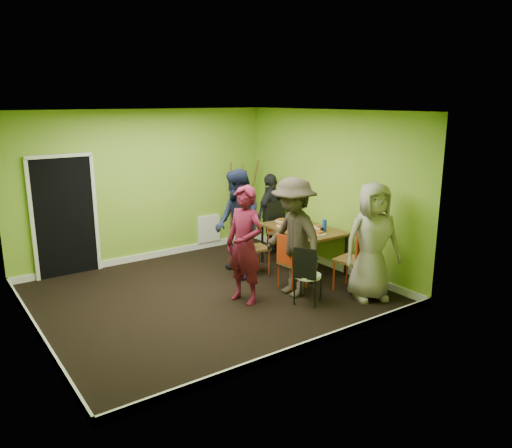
{
  "coord_description": "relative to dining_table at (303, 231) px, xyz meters",
  "views": [
    {
      "loc": [
        -3.56,
        -6.39,
        2.97
      ],
      "look_at": [
        0.92,
        0.0,
        1.01
      ],
      "focal_mm": 35.0,
      "sensor_mm": 36.0,
      "label": 1
    }
  ],
  "objects": [
    {
      "name": "ground",
      "position": [
        -2.02,
        -0.13,
        -0.7
      ],
      "size": [
        5.0,
        5.0,
        0.0
      ],
      "primitive_type": "plane",
      "color": "black",
      "rests_on": "ground"
    },
    {
      "name": "room_walls",
      "position": [
        -2.05,
        -0.08,
        0.29
      ],
      "size": [
        5.04,
        4.54,
        2.82
      ],
      "color": "#7BB02D",
      "rests_on": "ground"
    },
    {
      "name": "dining_table",
      "position": [
        0.0,
        0.0,
        0.0
      ],
      "size": [
        0.9,
        1.5,
        0.75
      ],
      "color": "black",
      "rests_on": "ground"
    },
    {
      "name": "chair_left_far",
      "position": [
        -0.93,
        0.27,
        -0.14
      ],
      "size": [
        0.46,
        0.45,
        0.99
      ],
      "rotation": [
        0.0,
        0.0,
        -1.69
      ],
      "color": "#E24015",
      "rests_on": "ground"
    },
    {
      "name": "chair_left_near",
      "position": [
        -0.82,
        -0.64,
        -0.19
      ],
      "size": [
        0.41,
        0.41,
        0.9
      ],
      "rotation": [
        0.0,
        0.0,
        -1.47
      ],
      "color": "#E24015",
      "rests_on": "ground"
    },
    {
      "name": "chair_back_end",
      "position": [
        0.12,
        0.94,
        0.05
      ],
      "size": [
        0.46,
        0.53,
        1.05
      ],
      "rotation": [
        0.0,
        0.0,
        3.21
      ],
      "color": "#E24015",
      "rests_on": "ground"
    },
    {
      "name": "chair_front_end",
      "position": [
        -0.04,
        -1.34,
        -0.09
      ],
      "size": [
        0.53,
        0.53,
        1.08
      ],
      "rotation": [
        0.0,
        0.0,
        0.21
      ],
      "color": "#E24015",
      "rests_on": "ground"
    },
    {
      "name": "chair_bentwood",
      "position": [
        -1.0,
        -1.28,
        -0.2
      ],
      "size": [
        0.48,
        0.48,
        0.9
      ],
      "rotation": [
        0.0,
        0.0,
        -1.01
      ],
      "color": "black",
      "rests_on": "ground"
    },
    {
      "name": "easel",
      "position": [
        -0.03,
        1.89,
        0.18
      ],
      "size": [
        0.71,
        0.67,
        1.77
      ],
      "color": "brown",
      "rests_on": "ground"
    },
    {
      "name": "plate_near_left",
      "position": [
        -0.21,
        0.32,
        0.06
      ],
      "size": [
        0.21,
        0.21,
        0.01
      ],
      "primitive_type": "cylinder",
      "color": "white",
      "rests_on": "dining_table"
    },
    {
      "name": "plate_near_right",
      "position": [
        -0.31,
        -0.41,
        0.06
      ],
      "size": [
        0.27,
        0.27,
        0.01
      ],
      "primitive_type": "cylinder",
      "color": "white",
      "rests_on": "dining_table"
    },
    {
      "name": "plate_far_back",
      "position": [
        -0.0,
        0.62,
        0.06
      ],
      "size": [
        0.24,
        0.24,
        0.01
      ],
      "primitive_type": "cylinder",
      "color": "white",
      "rests_on": "dining_table"
    },
    {
      "name": "plate_far_front",
      "position": [
        -0.04,
        -0.48,
        0.06
      ],
      "size": [
        0.21,
        0.21,
        0.01
      ],
      "primitive_type": "cylinder",
      "color": "white",
      "rests_on": "dining_table"
    },
    {
      "name": "plate_wall_back",
      "position": [
        0.22,
        0.2,
        0.06
      ],
      "size": [
        0.23,
        0.23,
        0.01
      ],
      "primitive_type": "cylinder",
      "color": "white",
      "rests_on": "dining_table"
    },
    {
      "name": "plate_wall_front",
      "position": [
        0.25,
        -0.15,
        0.06
      ],
      "size": [
        0.26,
        0.26,
        0.01
      ],
      "primitive_type": "cylinder",
      "color": "white",
      "rests_on": "dining_table"
    },
    {
      "name": "thermos",
      "position": [
        -0.1,
        0.03,
        0.15
      ],
      "size": [
        0.07,
        0.07,
        0.2
      ],
      "primitive_type": "cylinder",
      "color": "white",
      "rests_on": "dining_table"
    },
    {
      "name": "blue_bottle",
      "position": [
        0.15,
        -0.39,
        0.16
      ],
      "size": [
        0.08,
        0.08,
        0.21
      ],
      "primitive_type": "cylinder",
      "color": "blue",
      "rests_on": "dining_table"
    },
    {
      "name": "orange_bottle",
      "position": [
        -0.12,
        0.2,
        0.09
      ],
      "size": [
        0.03,
        0.03,
        0.07
      ],
      "primitive_type": "cylinder",
      "color": "#E24015",
      "rests_on": "dining_table"
    },
    {
      "name": "glass_mid",
      "position": [
        -0.09,
        0.21,
        0.11
      ],
      "size": [
        0.06,
        0.06,
        0.11
      ],
      "primitive_type": "cylinder",
      "color": "black",
      "rests_on": "dining_table"
    },
    {
      "name": "glass_back",
      "position": [
        0.14,
        0.38,
        0.11
      ],
      "size": [
        0.07,
        0.07,
        0.1
      ],
      "primitive_type": "cylinder",
      "color": "black",
      "rests_on": "dining_table"
    },
    {
      "name": "glass_front",
      "position": [
        0.06,
        -0.42,
        0.1
      ],
      "size": [
        0.06,
        0.06,
        0.09
      ],
      "primitive_type": "cylinder",
      "color": "black",
      "rests_on": "dining_table"
    },
    {
      "name": "cup_a",
      "position": [
        -0.13,
        -0.23,
        0.1
      ],
      "size": [
        0.12,
        0.12,
        0.1
      ],
      "primitive_type": "imported",
      "color": "white",
      "rests_on": "dining_table"
    },
    {
      "name": "cup_b",
      "position": [
        0.11,
        0.07,
        0.11
      ],
      "size": [
        0.11,
        0.11,
        0.1
      ],
      "primitive_type": "imported",
      "color": "white",
      "rests_on": "dining_table"
    },
    {
      "name": "person_standing",
      "position": [
        -1.69,
        -0.66,
        0.19
      ],
      "size": [
        0.59,
        0.74,
        1.76
      ],
      "primitive_type": "imported",
      "rotation": [
        0.0,
        0.0,
        -1.28
      ],
      "color": "maroon",
      "rests_on": "ground"
    },
    {
      "name": "person_left_far",
      "position": [
        -1.18,
        0.31,
        0.23
      ],
      "size": [
        0.89,
        1.04,
        1.85
      ],
      "primitive_type": "imported",
      "rotation": [
        0.0,
        0.0,
        -1.81
      ],
      "color": "black",
      "rests_on": "ground"
    },
    {
      "name": "person_left_near",
      "position": [
        -0.92,
        -0.85,
        0.23
      ],
      "size": [
        0.71,
        1.21,
        1.84
      ],
      "primitive_type": "imported",
      "rotation": [
        0.0,
        0.0,
        -1.59
      ],
      "color": "#302920",
      "rests_on": "ground"
    },
    {
      "name": "person_back_end",
      "position": [
        0.15,
        1.14,
        0.09
      ],
      "size": [
        1.0,
        0.69,
        1.57
      ],
      "primitive_type": "imported",
      "rotation": [
        0.0,
        0.0,
        3.51
      ],
      "color": "black",
      "rests_on": "ground"
    },
    {
      "name": "person_front_end",
      "position": [
        -0.05,
        -1.66,
        0.2
      ],
      "size": [
        1.03,
        0.85,
        1.8
      ],
      "primitive_type": "imported",
      "rotation": [
        0.0,
        0.0,
        -0.38
      ],
      "color": "gray",
      "rests_on": "ground"
    }
  ]
}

